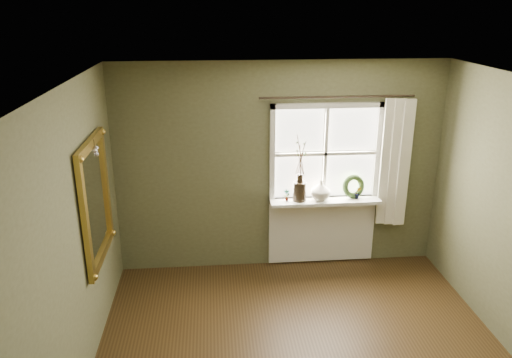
{
  "coord_description": "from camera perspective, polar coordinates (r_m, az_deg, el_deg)",
  "views": [
    {
      "loc": [
        -0.81,
        -3.49,
        3.22
      ],
      "look_at": [
        -0.36,
        1.55,
        1.42
      ],
      "focal_mm": 35.0,
      "sensor_mm": 36.0,
      "label": 1
    }
  ],
  "objects": [
    {
      "name": "gilt_mirror",
      "position": [
        5.11,
        -17.83,
        -2.36
      ],
      "size": [
        0.1,
        1.04,
        1.23
      ],
      "color": "white",
      "rests_on": "wall_left"
    },
    {
      "name": "potted_plant_right",
      "position": [
        6.28,
        11.53,
        -1.52
      ],
      "size": [
        0.1,
        0.09,
        0.16
      ],
      "primitive_type": "imported",
      "rotation": [
        0.0,
        0.0,
        -0.19
      ],
      "color": "#2B431D",
      "rests_on": "window_sill"
    },
    {
      "name": "wreath",
      "position": [
        6.29,
        11.04,
        -1.11
      ],
      "size": [
        0.33,
        0.21,
        0.31
      ],
      "primitive_type": "torus",
      "rotation": [
        1.36,
        0.0,
        0.27
      ],
      "color": "#2B431D",
      "rests_on": "window_sill"
    },
    {
      "name": "curtain",
      "position": [
        6.31,
        15.52,
        1.76
      ],
      "size": [
        0.36,
        0.12,
        1.59
      ],
      "primitive_type": "cube",
      "color": "silver",
      "rests_on": "wall_back"
    },
    {
      "name": "potted_plant_left",
      "position": [
        6.1,
        3.53,
        -1.85
      ],
      "size": [
        0.09,
        0.08,
        0.15
      ],
      "primitive_type": "imported",
      "rotation": [
        0.0,
        0.0,
        0.34
      ],
      "color": "#2B431D",
      "rests_on": "window_sill"
    },
    {
      "name": "wall_back",
      "position": [
        6.15,
        2.69,
        1.38
      ],
      "size": [
        4.0,
        0.1,
        2.6
      ],
      "primitive_type": "cube",
      "color": "brown",
      "rests_on": "ground"
    },
    {
      "name": "window_frame",
      "position": [
        6.13,
        7.92,
        2.9
      ],
      "size": [
        1.36,
        0.06,
        1.24
      ],
      "color": "white",
      "rests_on": "wall_back"
    },
    {
      "name": "window_sill",
      "position": [
        6.22,
        7.89,
        -2.51
      ],
      "size": [
        1.36,
        0.26,
        0.04
      ],
      "primitive_type": "cube",
      "color": "white",
      "rests_on": "wall_back"
    },
    {
      "name": "wall_left",
      "position": [
        4.17,
        -22.08,
        -9.4
      ],
      "size": [
        0.1,
        4.5,
        2.6
      ],
      "primitive_type": "cube",
      "color": "brown",
      "rests_on": "ground"
    },
    {
      "name": "cream_vase",
      "position": [
        6.15,
        7.41,
        -1.28
      ],
      "size": [
        0.29,
        0.29,
        0.25
      ],
      "primitive_type": "imported",
      "rotation": [
        0.0,
        0.0,
        0.26
      ],
      "color": "silver",
      "rests_on": "window_sill"
    },
    {
      "name": "dark_jug",
      "position": [
        6.1,
        5.0,
        -1.41
      ],
      "size": [
        0.22,
        0.22,
        0.24
      ],
      "primitive_type": "cylinder",
      "rotation": [
        0.0,
        0.0,
        0.4
      ],
      "color": "black",
      "rests_on": "window_sill"
    },
    {
      "name": "curtain_rod",
      "position": [
        5.94,
        9.31,
        9.24
      ],
      "size": [
        1.84,
        0.03,
        0.03
      ],
      "primitive_type": "cylinder",
      "rotation": [
        0.0,
        1.57,
        0.0
      ],
      "color": "black",
      "rests_on": "wall_back"
    },
    {
      "name": "ceiling",
      "position": [
        3.63,
        7.96,
        9.61
      ],
      "size": [
        4.5,
        4.5,
        0.0
      ],
      "primitive_type": "plane",
      "color": "silver",
      "rests_on": "ground"
    },
    {
      "name": "window_apron",
      "position": [
        6.49,
        7.5,
        -5.75
      ],
      "size": [
        1.36,
        0.04,
        0.88
      ],
      "primitive_type": "cube",
      "color": "white",
      "rests_on": "ground"
    }
  ]
}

